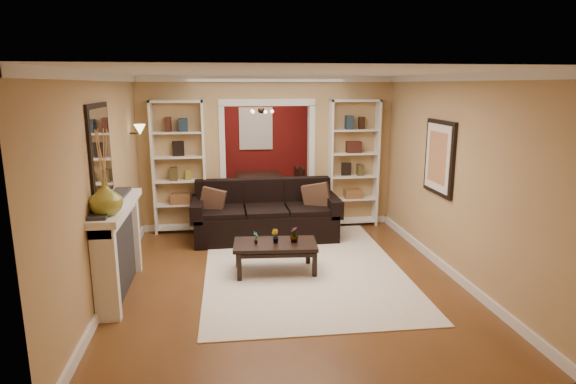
{
  "coord_description": "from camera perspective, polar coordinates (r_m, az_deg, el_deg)",
  "views": [
    {
      "loc": [
        -0.83,
        -7.35,
        2.56
      ],
      "look_at": [
        0.09,
        -0.8,
        1.07
      ],
      "focal_mm": 30.0,
      "sensor_mm": 36.0,
      "label": 1
    }
  ],
  "objects": [
    {
      "name": "plant_center",
      "position": [
        6.62,
        -1.54,
        -5.25
      ],
      "size": [
        0.13,
        0.14,
        0.19
      ],
      "primitive_type": "imported",
      "rotation": [
        0.0,
        0.0,
        2.23
      ],
      "color": "#336626",
      "rests_on": "coffee_table"
    },
    {
      "name": "dining_window",
      "position": [
        11.36,
        -3.83,
        7.52
      ],
      "size": [
        0.78,
        0.03,
        0.98
      ],
      "primitive_type": "cube",
      "color": "#8CA5CC",
      "rests_on": "wall_back"
    },
    {
      "name": "dining_chair_se",
      "position": [
        10.49,
        -0.22,
        0.84
      ],
      "size": [
        0.42,
        0.42,
        0.83
      ],
      "primitive_type": "cube",
      "rotation": [
        0.0,
        0.0,
        -1.6
      ],
      "color": "black",
      "rests_on": "floor"
    },
    {
      "name": "wall_front",
      "position": [
        3.66,
        5.6,
        -6.72
      ],
      "size": [
        8.0,
        0.0,
        8.0
      ],
      "primitive_type": "plane",
      "rotation": [
        -1.57,
        0.0,
        0.0
      ],
      "color": "tan",
      "rests_on": "ground"
    },
    {
      "name": "bookshelf_left",
      "position": [
        8.53,
        -12.77,
        2.82
      ],
      "size": [
        0.9,
        0.3,
        2.3
      ],
      "primitive_type": "cube",
      "color": "white",
      "rests_on": "floor"
    },
    {
      "name": "vase",
      "position": [
        5.6,
        -20.83,
        -0.68
      ],
      "size": [
        0.45,
        0.45,
        0.38
      ],
      "primitive_type": "imported",
      "rotation": [
        0.0,
        0.0,
        0.29
      ],
      "color": "olive",
      "rests_on": "fireplace"
    },
    {
      "name": "floor",
      "position": [
        7.83,
        -1.5,
        -6.44
      ],
      "size": [
        8.0,
        8.0,
        0.0
      ],
      "primitive_type": "plane",
      "color": "brown",
      "rests_on": "ground"
    },
    {
      "name": "framed_art",
      "position": [
        7.11,
        17.42,
        3.91
      ],
      "size": [
        0.04,
        0.85,
        1.05
      ],
      "primitive_type": "cube",
      "color": "black",
      "rests_on": "wall_right"
    },
    {
      "name": "pillow_left",
      "position": [
        8.01,
        -8.89,
        -1.2
      ],
      "size": [
        0.41,
        0.21,
        0.39
      ],
      "primitive_type": "cube",
      "rotation": [
        0.0,
        0.0,
        -0.26
      ],
      "color": "brown",
      "rests_on": "sofa"
    },
    {
      "name": "sofa",
      "position": [
        8.1,
        -2.69,
        -2.24
      ],
      "size": [
        2.45,
        1.06,
        0.96
      ],
      "primitive_type": "cube",
      "color": "black",
      "rests_on": "floor"
    },
    {
      "name": "dining_chair_nw",
      "position": [
        9.8,
        -6.13,
        0.17
      ],
      "size": [
        0.56,
        0.56,
        0.91
      ],
      "primitive_type": "cube",
      "rotation": [
        0.0,
        0.0,
        1.88
      ],
      "color": "black",
      "rests_on": "floor"
    },
    {
      "name": "ceiling",
      "position": [
        7.4,
        -1.63,
        13.73
      ],
      "size": [
        8.0,
        8.0,
        0.0
      ],
      "primitive_type": "plane",
      "rotation": [
        3.14,
        0.0,
        0.0
      ],
      "color": "white",
      "rests_on": "ground"
    },
    {
      "name": "mirror",
      "position": [
        6.06,
        -21.38,
        4.59
      ],
      "size": [
        0.03,
        0.95,
        1.1
      ],
      "primitive_type": "cube",
      "color": "silver",
      "rests_on": "wall_left"
    },
    {
      "name": "wall_back",
      "position": [
        11.44,
        -3.85,
        6.55
      ],
      "size": [
        8.0,
        0.0,
        8.0
      ],
      "primitive_type": "plane",
      "rotation": [
        1.57,
        0.0,
        0.0
      ],
      "color": "tan",
      "rests_on": "ground"
    },
    {
      "name": "red_back_panel",
      "position": [
        11.42,
        -3.83,
        6.39
      ],
      "size": [
        4.44,
        0.04,
        2.64
      ],
      "primitive_type": "cube",
      "color": "maroon",
      "rests_on": "floor"
    },
    {
      "name": "chandelier",
      "position": [
        10.1,
        -3.34,
        9.56
      ],
      "size": [
        0.5,
        0.5,
        0.3
      ],
      "primitive_type": "cube",
      "color": "#312016",
      "rests_on": "ceiling"
    },
    {
      "name": "wall_right",
      "position": [
        8.06,
        14.57,
        3.61
      ],
      "size": [
        0.0,
        8.0,
        8.0
      ],
      "primitive_type": "plane",
      "rotation": [
        1.57,
        0.0,
        -1.57
      ],
      "color": "tan",
      "rests_on": "ground"
    },
    {
      "name": "plant_left",
      "position": [
        6.6,
        -3.83,
        -5.41
      ],
      "size": [
        0.1,
        0.11,
        0.17
      ],
      "primitive_type": "imported",
      "rotation": [
        0.0,
        0.0,
        1.06
      ],
      "color": "#336626",
      "rests_on": "coffee_table"
    },
    {
      "name": "wall_sconce",
      "position": [
        8.04,
        -17.56,
        6.86
      ],
      "size": [
        0.18,
        0.18,
        0.22
      ],
      "primitive_type": "cube",
      "color": "#FFE0A5",
      "rests_on": "wall_left"
    },
    {
      "name": "dining_table",
      "position": [
        10.16,
        -3.07,
        -0.12
      ],
      "size": [
        1.81,
        1.01,
        0.64
      ],
      "primitive_type": "imported",
      "rotation": [
        0.0,
        0.0,
        1.57
      ],
      "color": "black",
      "rests_on": "floor"
    },
    {
      "name": "fireplace",
      "position": [
        6.3,
        -19.24,
        -6.39
      ],
      "size": [
        0.32,
        1.7,
        1.16
      ],
      "primitive_type": "cube",
      "color": "white",
      "rests_on": "floor"
    },
    {
      "name": "dining_chair_ne",
      "position": [
        9.9,
        0.25,
        0.42
      ],
      "size": [
        0.49,
        0.49,
        0.93
      ],
      "primitive_type": "cube",
      "rotation": [
        0.0,
        0.0,
        -1.65
      ],
      "color": "black",
      "rests_on": "floor"
    },
    {
      "name": "plant_right",
      "position": [
        6.65,
        0.73,
        -5.05
      ],
      "size": [
        0.14,
        0.14,
        0.22
      ],
      "primitive_type": "imported",
      "rotation": [
        0.0,
        0.0,
        4.58
      ],
      "color": "#336626",
      "rests_on": "coffee_table"
    },
    {
      "name": "area_rug",
      "position": [
        6.95,
        1.73,
        -8.91
      ],
      "size": [
        2.8,
        3.87,
        0.01
      ],
      "primitive_type": "cube",
      "rotation": [
        0.0,
        0.0,
        -0.02
      ],
      "color": "white",
      "rests_on": "floor"
    },
    {
      "name": "coffee_table",
      "position": [
        6.72,
        -1.53,
        -7.77
      ],
      "size": [
        1.18,
        0.7,
        0.43
      ],
      "primitive_type": "cube",
      "rotation": [
        0.0,
        0.0,
        -0.08
      ],
      "color": "black",
      "rests_on": "floor"
    },
    {
      "name": "pillow_right",
      "position": [
        8.16,
        3.41,
        -0.61
      ],
      "size": [
        0.46,
        0.3,
        0.45
      ],
      "primitive_type": "cube",
      "rotation": [
        0.0,
        0.0,
        -0.42
      ],
      "color": "brown",
      "rests_on": "sofa"
    },
    {
      "name": "dining_chair_sw",
      "position": [
        10.39,
        -6.24,
        0.81
      ],
      "size": [
        0.48,
        0.48,
        0.88
      ],
      "primitive_type": "cube",
      "rotation": [
        0.0,
        0.0,
        1.47
      ],
      "color": "black",
      "rests_on": "floor"
    },
    {
      "name": "partition_wall",
      "position": [
        8.67,
        -2.46,
        4.62
      ],
      "size": [
        4.5,
        0.15,
        2.7
      ],
      "primitive_type": "cube",
      "color": "tan",
      "rests_on": "floor"
    },
    {
      "name": "wall_left",
      "position": [
        7.58,
        -18.73,
        2.8
      ],
      "size": [
        0.0,
        8.0,
        8.0
      ],
      "primitive_type": "plane",
      "rotation": [
        1.57,
        0.0,
        1.57
      ],
      "color": "tan",
      "rests_on": "ground"
    },
    {
      "name": "bookshelf_right",
      "position": [
        8.82,
        7.74,
        3.34
      ],
      "size": [
        0.9,
        0.3,
        2.3
      ],
      "primitive_type": "cube",
      "color": "white",
      "rests_on": "floor"
    }
  ]
}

